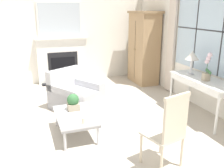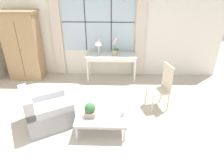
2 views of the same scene
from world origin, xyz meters
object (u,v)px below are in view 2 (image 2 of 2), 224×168
side_chair_wooden (163,85)px  coffee_table (101,118)px  armchair_upholstered (46,112)px  potted_plant_small (90,110)px  pillar_candle (123,114)px  table_lamp (98,42)px  armoire (23,46)px  console_table (111,57)px  potted_orchid (115,48)px

side_chair_wooden → coffee_table: (-1.31, -0.93, -0.26)m
coffee_table → armchair_upholstered: bearing=168.2°
potted_plant_small → pillar_candle: (0.62, 0.03, -0.09)m
table_lamp → side_chair_wooden: (1.57, -1.47, -0.54)m
side_chair_wooden → table_lamp: bearing=136.9°
armoire → table_lamp: 2.19m
console_table → pillar_candle: 2.42m
armoire → potted_orchid: (2.65, -0.06, -0.03)m
armoire → console_table: (2.55, -0.02, -0.30)m
armchair_upholstered → coffee_table: size_ratio=1.21×
armoire → table_lamp: armoire is taller
pillar_candle → coffee_table: bearing=-173.9°
potted_plant_small → pillar_candle: bearing=2.7°
armchair_upholstered → pillar_candle: armchair_upholstered is taller
potted_plant_small → console_table: bearing=82.5°
table_lamp → coffee_table: size_ratio=0.47×
armchair_upholstered → potted_orchid: bearing=57.9°
side_chair_wooden → coffee_table: size_ratio=1.07×
potted_orchid → armchair_upholstered: potted_orchid is taller
table_lamp → potted_orchid: (0.46, -0.01, -0.17)m
pillar_candle → potted_orchid: bearing=95.1°
armchair_upholstered → potted_plant_small: size_ratio=4.22×
coffee_table → potted_plant_small: (-0.21, 0.01, 0.18)m
potted_plant_small → coffee_table: bearing=-4.0°
console_table → pillar_candle: (0.31, -2.39, -0.27)m
coffee_table → potted_plant_small: 0.28m
armoire → pillar_candle: armoire is taller
table_lamp → coffee_table: 2.55m
potted_orchid → potted_plant_small: size_ratio=1.83×
console_table → potted_orchid: size_ratio=2.79×
side_chair_wooden → armchair_upholstered: bearing=-164.3°
coffee_table → side_chair_wooden: bearing=35.4°
console_table → armchair_upholstered: bearing=-119.8°
coffee_table → pillar_candle: (0.41, 0.04, 0.09)m
table_lamp → pillar_candle: table_lamp is taller
armchair_upholstered → side_chair_wooden: (2.47, 0.69, 0.31)m
console_table → pillar_candle: console_table is taller
table_lamp → potted_plant_small: 2.47m
potted_orchid → pillar_candle: 2.42m
armoire → table_lamp: bearing=-1.3°
potted_orchid → armchair_upholstered: bearing=-122.1°
armoire → pillar_candle: bearing=-40.1°
side_chair_wooden → pillar_candle: side_chair_wooden is taller
armchair_upholstered → potted_plant_small: (0.94, -0.23, 0.23)m
potted_orchid → pillar_candle: (0.21, -2.35, -0.55)m
table_lamp → pillar_candle: size_ratio=3.86×
pillar_candle → side_chair_wooden: bearing=44.6°
armoire → table_lamp: size_ratio=4.20×
armchair_upholstered → coffee_table: (1.15, -0.24, 0.05)m
potted_orchid → side_chair_wooden: size_ratio=0.49×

